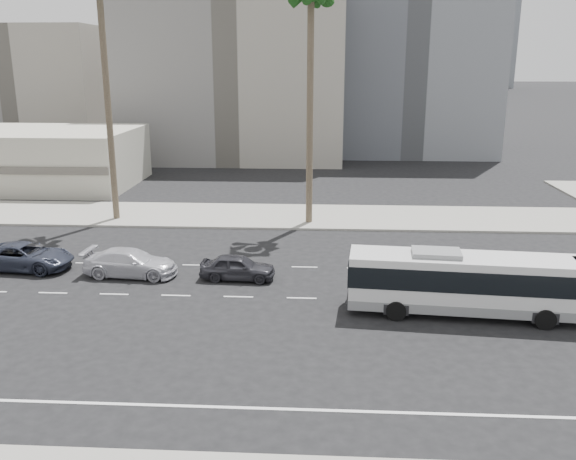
# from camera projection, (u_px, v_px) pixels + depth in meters

# --- Properties ---
(ground) EXTENTS (700.00, 700.00, 0.00)m
(ground) POSITION_uv_depth(u_px,v_px,m) (366.00, 300.00, 28.33)
(ground) COLOR black
(ground) RESTS_ON ground
(sidewalk_north) EXTENTS (120.00, 7.00, 0.15)m
(sidewalk_north) POSITION_uv_depth(u_px,v_px,m) (351.00, 217.00, 43.22)
(sidewalk_north) COLOR gray
(sidewalk_north) RESTS_ON ground
(commercial_low) EXTENTS (22.00, 12.16, 5.00)m
(commercial_low) POSITION_uv_depth(u_px,v_px,m) (11.00, 158.00, 54.28)
(commercial_low) COLOR #B7B3A1
(commercial_low) RESTS_ON ground
(midrise_beige_west) EXTENTS (24.00, 18.00, 18.00)m
(midrise_beige_west) POSITION_uv_depth(u_px,v_px,m) (238.00, 78.00, 69.87)
(midrise_beige_west) COLOR gray
(midrise_beige_west) RESTS_ON ground
(midrise_gray_center) EXTENTS (20.00, 20.00, 26.00)m
(midrise_gray_center) POSITION_uv_depth(u_px,v_px,m) (406.00, 43.00, 74.46)
(midrise_gray_center) COLOR slate
(midrise_gray_center) RESTS_ON ground
(midrise_beige_far) EXTENTS (18.00, 16.00, 15.00)m
(midrise_beige_far) POSITION_uv_depth(u_px,v_px,m) (39.00, 89.00, 76.48)
(midrise_beige_far) COLOR gray
(midrise_beige_far) RESTS_ON ground
(highrise_far) EXTENTS (22.00, 22.00, 60.00)m
(highrise_far) POSITION_uv_depth(u_px,v_px,m) (487.00, 17.00, 266.73)
(highrise_far) COLOR slate
(highrise_far) RESTS_ON ground
(city_bus) EXTENTS (10.22, 3.16, 2.89)m
(city_bus) POSITION_uv_depth(u_px,v_px,m) (465.00, 282.00, 26.30)
(city_bus) COLOR silver
(city_bus) RESTS_ON ground
(car_a) EXTENTS (1.72, 3.88, 1.30)m
(car_a) POSITION_uv_depth(u_px,v_px,m) (238.00, 267.00, 30.86)
(car_a) COLOR #2D2D33
(car_a) RESTS_ON ground
(car_b) EXTENTS (2.30, 4.97, 1.41)m
(car_b) POSITION_uv_depth(u_px,v_px,m) (131.00, 263.00, 31.36)
(car_b) COLOR silver
(car_b) RESTS_ON ground
(car_c) EXTENTS (2.79, 5.33, 1.43)m
(car_c) POSITION_uv_depth(u_px,v_px,m) (24.00, 256.00, 32.35)
(car_c) COLOR #2C3141
(car_c) RESTS_ON ground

